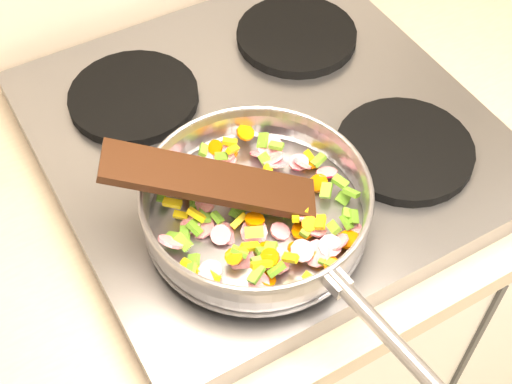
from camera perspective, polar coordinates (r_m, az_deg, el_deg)
cooktop at (r=1.03m, az=0.68°, el=4.50°), size 0.60×0.60×0.04m
grate_fl at (r=0.89m, az=-2.55°, el=-3.30°), size 0.19×0.19×0.02m
grate_fr at (r=1.00m, az=11.79°, el=3.32°), size 0.19×0.19×0.02m
grate_bl at (r=1.06m, az=-9.76°, el=7.51°), size 0.19×0.19×0.02m
grate_br at (r=1.15m, az=3.26°, el=12.40°), size 0.19×0.19×0.02m
saute_pan at (r=0.86m, az=0.09°, el=-0.96°), size 0.32×0.49×0.06m
vegetable_heap at (r=0.88m, az=0.21°, el=-1.45°), size 0.26×0.26×0.05m
wooden_spatula at (r=0.85m, az=-3.65°, el=0.89°), size 0.25×0.17×0.09m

